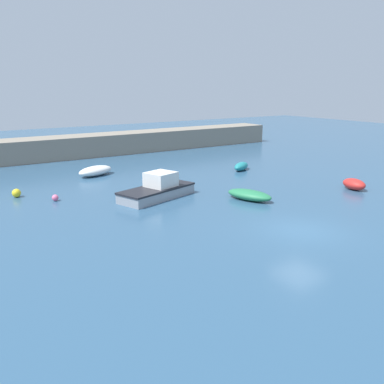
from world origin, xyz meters
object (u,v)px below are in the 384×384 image
object	(u,v)px
dinghy_near_pier	(241,166)
mooring_buoy_pink	(55,198)
fishing_dinghy_green	(354,184)
mooring_buoy_yellow	(16,193)
motorboat_with_cabin	(158,189)
open_tender_yellow	(95,171)
rowboat_blue_near	(249,195)

from	to	relation	value
dinghy_near_pier	mooring_buoy_pink	bearing A→B (deg)	154.25
dinghy_near_pier	fishing_dinghy_green	bearing A→B (deg)	-107.38
mooring_buoy_yellow	mooring_buoy_pink	bearing A→B (deg)	-51.53
mooring_buoy_yellow	mooring_buoy_pink	xyz separation A→B (m)	(1.87, -2.35, -0.08)
motorboat_with_cabin	dinghy_near_pier	size ratio (longest dim) A/B	2.39
open_tender_yellow	fishing_dinghy_green	distance (m)	20.08
motorboat_with_cabin	fishing_dinghy_green	bearing A→B (deg)	138.69
dinghy_near_pier	open_tender_yellow	bearing A→B (deg)	126.97
motorboat_with_cabin	rowboat_blue_near	size ratio (longest dim) A/B	1.69
rowboat_blue_near	mooring_buoy_yellow	distance (m)	15.41
fishing_dinghy_green	rowboat_blue_near	size ratio (longest dim) A/B	0.61
motorboat_with_cabin	fishing_dinghy_green	world-z (taller)	motorboat_with_cabin
mooring_buoy_yellow	mooring_buoy_pink	size ratio (longest dim) A/B	1.37
dinghy_near_pier	rowboat_blue_near	bearing A→B (deg)	-156.69
open_tender_yellow	mooring_buoy_pink	size ratio (longest dim) A/B	8.40
mooring_buoy_yellow	open_tender_yellow	bearing A→B (deg)	28.17
open_tender_yellow	rowboat_blue_near	bearing A→B (deg)	-86.81
motorboat_with_cabin	mooring_buoy_pink	world-z (taller)	motorboat_with_cabin
motorboat_with_cabin	mooring_buoy_yellow	world-z (taller)	motorboat_with_cabin
dinghy_near_pier	mooring_buoy_yellow	xyz separation A→B (m)	(-18.38, 1.19, -0.06)
rowboat_blue_near	mooring_buoy_yellow	bearing A→B (deg)	-143.41
fishing_dinghy_green	mooring_buoy_pink	world-z (taller)	fishing_dinghy_green
fishing_dinghy_green	dinghy_near_pier	world-z (taller)	fishing_dinghy_green
fishing_dinghy_green	dinghy_near_pier	size ratio (longest dim) A/B	0.87
motorboat_with_cabin	dinghy_near_pier	bearing A→B (deg)	-175.84
open_tender_yellow	dinghy_near_pier	world-z (taller)	open_tender_yellow
dinghy_near_pier	mooring_buoy_pink	size ratio (longest dim) A/B	5.78
fishing_dinghy_green	mooring_buoy_yellow	xyz separation A→B (m)	(-20.55, 11.05, -0.10)
rowboat_blue_near	mooring_buoy_pink	xyz separation A→B (m)	(-10.59, 6.73, -0.12)
open_tender_yellow	mooring_buoy_pink	xyz separation A→B (m)	(-5.08, -6.07, -0.18)
motorboat_with_cabin	mooring_buoy_yellow	xyz separation A→B (m)	(-7.78, 5.32, -0.30)
open_tender_yellow	dinghy_near_pier	distance (m)	12.44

